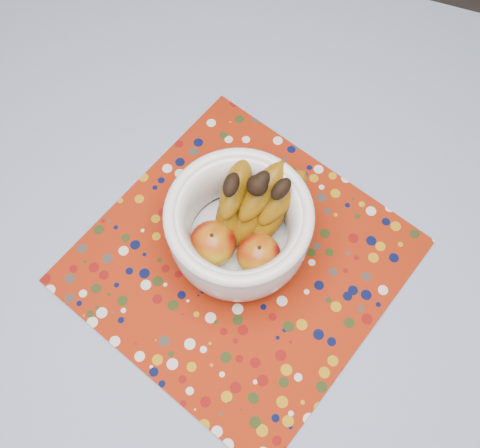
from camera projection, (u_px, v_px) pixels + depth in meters
The scene contains 4 objects.
table at pixel (243, 296), 0.95m from camera, with size 1.20×1.20×0.75m.
tablecloth at pixel (244, 282), 0.88m from camera, with size 1.32×1.32×0.01m, color slate.
placemat at pixel (240, 261), 0.88m from camera, with size 0.44×0.44×0.00m, color maroon.
fruit_bowl at pixel (245, 222), 0.82m from camera, with size 0.22×0.22×0.17m.
Camera 1 is at (0.08, -0.24, 1.60)m, focal length 42.00 mm.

